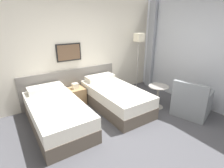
% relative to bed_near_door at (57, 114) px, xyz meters
% --- Properties ---
extents(ground_plane, '(16.00, 16.00, 0.00)m').
position_rel_bed_near_door_xyz_m(ground_plane, '(1.02, -1.19, -0.28)').
color(ground_plane, '#47474C').
extents(wall_headboard, '(10.00, 0.10, 2.70)m').
position_rel_bed_near_door_xyz_m(wall_headboard, '(1.00, 1.04, 1.02)').
color(wall_headboard, beige).
rests_on(wall_headboard, ground_plane).
extents(wall_window, '(0.21, 4.70, 2.70)m').
position_rel_bed_near_door_xyz_m(wall_window, '(3.41, -1.23, 1.06)').
color(wall_window, white).
rests_on(wall_window, ground_plane).
extents(bed_near_door, '(0.98, 1.98, 0.67)m').
position_rel_bed_near_door_xyz_m(bed_near_door, '(0.00, 0.00, 0.00)').
color(bed_near_door, brown).
rests_on(bed_near_door, ground_plane).
extents(bed_near_window, '(0.98, 1.98, 0.67)m').
position_rel_bed_near_door_xyz_m(bed_near_window, '(1.47, 0.00, 0.00)').
color(bed_near_window, brown).
rests_on(bed_near_window, ground_plane).
extents(nightstand, '(0.44, 0.40, 0.58)m').
position_rel_bed_near_door_xyz_m(nightstand, '(0.73, 0.74, -0.05)').
color(nightstand, '#9E7A51').
rests_on(nightstand, ground_plane).
extents(floor_lamp, '(0.24, 0.24, 1.75)m').
position_rel_bed_near_door_xyz_m(floor_lamp, '(2.73, 0.60, 1.18)').
color(floor_lamp, '#9E9993').
rests_on(floor_lamp, ground_plane).
extents(side_table, '(0.49, 0.49, 0.58)m').
position_rel_bed_near_door_xyz_m(side_table, '(2.37, -0.59, 0.13)').
color(side_table, gray).
rests_on(side_table, ground_plane).
extents(armchair, '(0.89, 0.91, 0.85)m').
position_rel_bed_near_door_xyz_m(armchair, '(2.76, -1.27, 0.01)').
color(armchair, gray).
rests_on(armchair, ground_plane).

